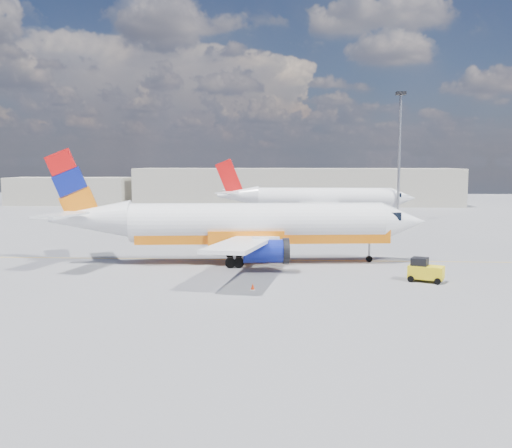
# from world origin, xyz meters

# --- Properties ---
(ground) EXTENTS (240.00, 240.00, 0.00)m
(ground) POSITION_xyz_m (0.00, 0.00, 0.00)
(ground) COLOR slate
(ground) RESTS_ON ground
(taxi_line) EXTENTS (70.00, 0.15, 0.01)m
(taxi_line) POSITION_xyz_m (0.00, 3.00, 0.01)
(taxi_line) COLOR gold
(taxi_line) RESTS_ON ground
(terminal_main) EXTENTS (70.00, 14.00, 8.00)m
(terminal_main) POSITION_xyz_m (5.00, 75.00, 4.00)
(terminal_main) COLOR #A6A08F
(terminal_main) RESTS_ON ground
(terminal_annex) EXTENTS (26.00, 10.00, 6.00)m
(terminal_annex) POSITION_xyz_m (-45.00, 72.00, 3.00)
(terminal_annex) COLOR #A6A08F
(terminal_annex) RESTS_ON ground
(main_jet) EXTENTS (35.46, 27.93, 10.76)m
(main_jet) POSITION_xyz_m (-0.65, 1.30, 3.59)
(main_jet) COLOR white
(main_jet) RESTS_ON ground
(second_jet) EXTENTS (32.82, 25.99, 9.96)m
(second_jet) POSITION_xyz_m (8.19, 42.69, 3.32)
(second_jet) COLOR white
(second_jet) RESTS_ON ground
(gse_tug) EXTENTS (3.00, 2.52, 1.89)m
(gse_tug) POSITION_xyz_m (14.17, -6.25, 0.89)
(gse_tug) COLOR black
(gse_tug) RESTS_ON ground
(traffic_cone) EXTENTS (0.35, 0.35, 0.49)m
(traffic_cone) POSITION_xyz_m (0.78, -9.96, 0.24)
(traffic_cone) COLOR white
(traffic_cone) RESTS_ON ground
(floodlight_mast) EXTENTS (1.49, 1.49, 20.39)m
(floodlight_mast) POSITION_xyz_m (20.86, 41.13, 12.22)
(floodlight_mast) COLOR gray
(floodlight_mast) RESTS_ON ground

